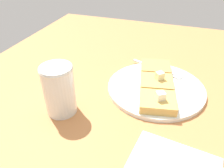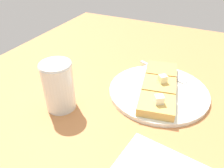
% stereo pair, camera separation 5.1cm
% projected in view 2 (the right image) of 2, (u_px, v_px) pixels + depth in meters
% --- Properties ---
extents(table_surface, '(1.17, 1.17, 0.03)m').
position_uv_depth(table_surface, '(171.00, 118.00, 0.50)').
color(table_surface, '#BA7643').
rests_on(table_surface, ground).
extents(plate, '(0.25, 0.25, 0.01)m').
position_uv_depth(plate, '(158.00, 91.00, 0.55)').
color(plate, silver).
rests_on(plate, table_surface).
extents(toast_slice_left, '(0.09, 0.09, 0.02)m').
position_uv_depth(toast_slice_left, '(156.00, 105.00, 0.48)').
color(toast_slice_left, tan).
rests_on(toast_slice_left, plate).
extents(toast_slice_middle, '(0.09, 0.09, 0.02)m').
position_uv_depth(toast_slice_middle, '(159.00, 86.00, 0.54)').
color(toast_slice_middle, tan).
rests_on(toast_slice_middle, plate).
extents(toast_slice_right, '(0.09, 0.09, 0.02)m').
position_uv_depth(toast_slice_right, '(161.00, 71.00, 0.61)').
color(toast_slice_right, tan).
rests_on(toast_slice_right, plate).
extents(butter_pat_primary, '(0.02, 0.02, 0.02)m').
position_uv_depth(butter_pat_primary, '(159.00, 99.00, 0.47)').
color(butter_pat_primary, '#F5EEC8').
rests_on(butter_pat_primary, toast_slice_left).
extents(butter_pat_secondary, '(0.03, 0.03, 0.02)m').
position_uv_depth(butter_pat_secondary, '(163.00, 79.00, 0.54)').
color(butter_pat_secondary, beige).
rests_on(butter_pat_secondary, toast_slice_middle).
extents(fork, '(0.08, 0.15, 0.00)m').
position_uv_depth(fork, '(165.00, 73.00, 0.61)').
color(fork, silver).
rests_on(fork, plate).
extents(syrup_jar, '(0.07, 0.07, 0.11)m').
position_uv_depth(syrup_jar, '(59.00, 88.00, 0.48)').
color(syrup_jar, '#351A07').
rests_on(syrup_jar, table_surface).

